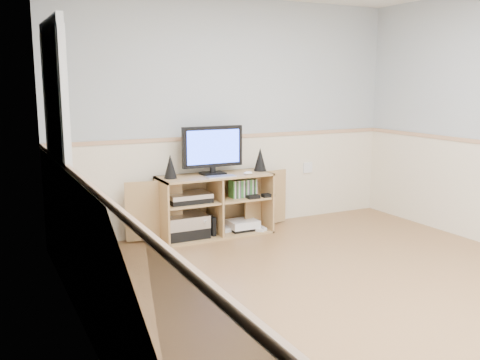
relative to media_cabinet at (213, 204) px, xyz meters
name	(u,v)px	position (x,y,z in m)	size (l,w,h in m)	color
room	(349,136)	(0.26, -1.93, 0.88)	(4.04, 4.54, 2.54)	#B0834E
media_cabinet	(213,204)	(0.00, 0.00, 0.00)	(1.87, 0.45, 0.65)	tan
monitor	(213,148)	(0.00, -0.01, 0.60)	(0.67, 0.18, 0.51)	black
speaker_left	(170,166)	(-0.48, -0.03, 0.44)	(0.13, 0.13, 0.24)	black
speaker_right	(260,159)	(0.55, -0.03, 0.45)	(0.14, 0.14, 0.26)	black
keyboard	(221,176)	(0.01, -0.19, 0.32)	(0.31, 0.12, 0.01)	silver
mouse	(248,173)	(0.32, -0.19, 0.34)	(0.10, 0.06, 0.04)	white
av_components	(187,218)	(-0.32, -0.06, -0.11)	(0.52, 0.33, 0.47)	black
game_consoles	(242,225)	(0.31, -0.07, -0.26)	(0.45, 0.30, 0.11)	white
game_cases	(243,188)	(0.32, -0.07, 0.15)	(0.28, 0.14, 0.19)	#3F8C3F
wall_outlet	(307,168)	(1.32, 0.18, 0.27)	(0.12, 0.03, 0.12)	white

